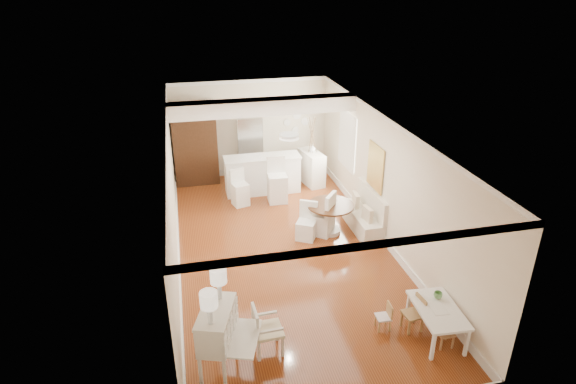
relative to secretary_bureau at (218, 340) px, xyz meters
name	(u,v)px	position (x,y,z in m)	size (l,w,h in m)	color
room	(282,160)	(1.74, 3.48, 1.42)	(9.00, 9.04, 2.82)	brown
secretary_bureau	(218,340)	(0.00, 0.00, 0.00)	(0.88, 0.90, 1.13)	silver
gustavian_armchair	(268,329)	(0.80, 0.23, -0.14)	(0.48, 0.48, 0.84)	silver
kids_table	(436,322)	(3.56, -0.06, -0.28)	(0.67, 1.12, 0.56)	white
kids_chair_a	(413,314)	(3.26, 0.19, -0.24)	(0.31, 0.31, 0.64)	#A37D4A
kids_chair_b	(383,316)	(2.79, 0.31, -0.32)	(0.24, 0.24, 0.50)	tan
kids_chair_c	(445,332)	(3.59, -0.29, -0.29)	(0.26, 0.26, 0.54)	#A7744C
banquette	(363,210)	(3.69, 3.66, -0.07)	(0.52, 1.60, 0.98)	silver
dining_table	(330,219)	(2.91, 3.66, -0.20)	(1.07, 1.07, 0.73)	#4D2D18
slip_chair_near	(306,221)	(2.31, 3.54, -0.13)	(0.41, 0.43, 0.86)	white
slip_chair_far	(321,213)	(2.70, 3.70, -0.05)	(0.49, 0.51, 1.03)	white
breakfast_counter	(263,174)	(1.80, 6.26, -0.05)	(2.05, 0.65, 1.03)	white
bar_stool_left	(240,188)	(1.09, 5.58, -0.09)	(0.38, 0.38, 0.95)	white
bar_stool_right	(277,180)	(2.06, 5.57, 0.03)	(0.48, 0.48, 1.20)	white
pantry_cabinet	(195,144)	(0.10, 7.34, 0.59)	(1.20, 0.60, 2.30)	#381E11
fridge	(263,148)	(2.00, 7.31, 0.34)	(0.75, 0.65, 1.80)	silver
sideboard	(311,168)	(3.25, 6.54, -0.09)	(0.44, 0.98, 0.94)	silver
pencil_cup	(438,295)	(3.69, 0.20, 0.05)	(0.14, 0.14, 0.11)	#68A660
branch_vase	(313,148)	(3.29, 6.59, 0.47)	(0.18, 0.18, 0.18)	white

